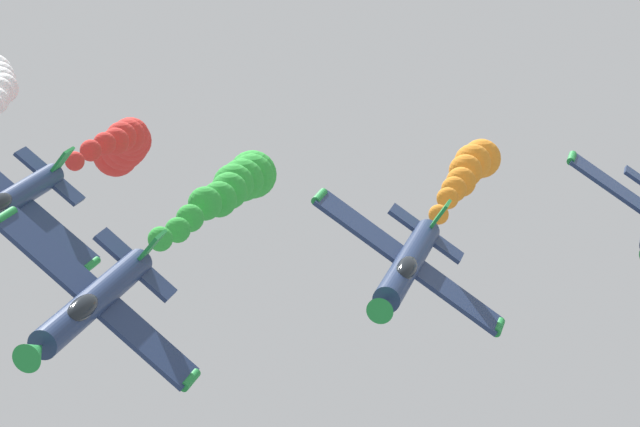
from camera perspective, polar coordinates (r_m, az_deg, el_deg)
airplane_lead at (r=52.05m, az=-9.24°, el=-3.55°), size 7.61×10.35×6.35m
smoke_trail_lead at (r=71.88m, az=-3.36°, el=1.22°), size 3.78×20.91×4.28m
airplane_left_inner at (r=57.50m, az=3.61°, el=-2.07°), size 8.17×10.35×5.58m
smoke_trail_left_inner at (r=74.35m, az=6.16°, el=1.83°), size 2.25×15.32×2.58m
airplane_right_inner at (r=64.24m, az=-12.55°, el=0.52°), size 7.73×10.35×6.20m
smoke_trail_right_inner at (r=92.35m, az=-8.02°, el=2.80°), size 11.33×29.15×9.18m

